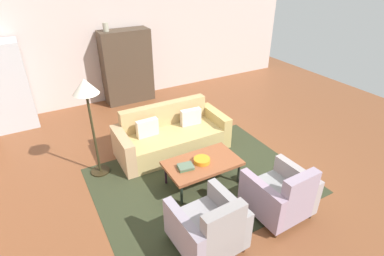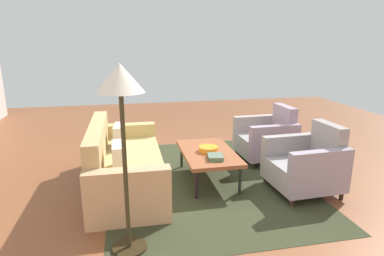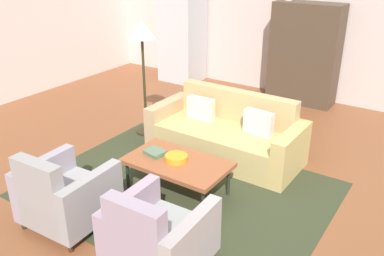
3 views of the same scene
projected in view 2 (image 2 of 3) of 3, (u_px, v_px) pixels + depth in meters
The scene contains 9 objects.
ground_plane at pixel (187, 172), 4.89m from camera, with size 11.47×11.47×0.00m, color brown.
area_rug at pixel (204, 179), 4.64m from camera, with size 3.40×2.60×0.01m, color #2F3420.
couch at pixel (121, 166), 4.34m from camera, with size 2.11×0.92×0.86m.
coffee_table at pixel (208, 154), 4.55m from camera, with size 1.20×0.70×0.42m.
armchair_left at pixel (308, 165), 4.22m from camera, with size 0.84×0.84×0.88m.
armchair_right at pixel (268, 139), 5.36m from camera, with size 0.83×0.83×0.88m.
fruit_bowl at pixel (208, 149), 4.52m from camera, with size 0.26×0.26×0.07m, color orange.
book_stack at pixel (215, 157), 4.24m from camera, with size 0.26×0.23×0.05m.
floor_lamp at pixel (121, 97), 2.72m from camera, with size 0.40×0.40×1.72m.
Camera 2 is at (-4.48, 0.86, 1.90)m, focal length 30.85 mm.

